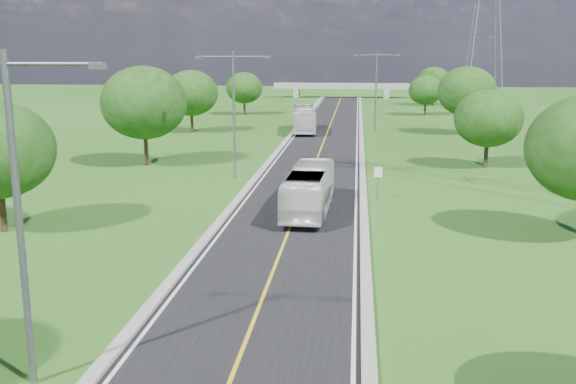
% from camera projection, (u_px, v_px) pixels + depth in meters
% --- Properties ---
extents(ground, '(260.00, 260.00, 0.00)m').
position_uv_depth(ground, '(320.00, 151.00, 65.67)').
color(ground, '#244F16').
rests_on(ground, ground).
extents(road, '(8.00, 150.00, 0.06)m').
position_uv_depth(road, '(323.00, 143.00, 71.50)').
color(road, black).
rests_on(road, ground).
extents(curb_left, '(0.50, 150.00, 0.22)m').
position_uv_depth(curb_left, '(285.00, 142.00, 71.92)').
color(curb_left, gray).
rests_on(curb_left, ground).
extents(curb_right, '(0.50, 150.00, 0.22)m').
position_uv_depth(curb_right, '(362.00, 143.00, 71.03)').
color(curb_right, gray).
rests_on(curb_right, ground).
extents(speed_limit_sign, '(0.55, 0.09, 2.40)m').
position_uv_depth(speed_limit_sign, '(378.00, 178.00, 43.40)').
color(speed_limit_sign, slate).
rests_on(speed_limit_sign, ground).
extents(overpass, '(30.00, 3.00, 3.20)m').
position_uv_depth(overpass, '(341.00, 87.00, 142.88)').
color(overpass, gray).
rests_on(overpass, ground).
extents(streetlight_near_left, '(5.90, 0.25, 10.00)m').
position_uv_depth(streetlight_near_left, '(16.00, 194.00, 18.41)').
color(streetlight_near_left, slate).
rests_on(streetlight_near_left, ground).
extents(streetlight_mid_left, '(5.90, 0.25, 10.00)m').
position_uv_depth(streetlight_mid_left, '(234.00, 104.00, 50.46)').
color(streetlight_mid_left, slate).
rests_on(streetlight_mid_left, ground).
extents(streetlight_far_right, '(5.90, 0.25, 10.00)m').
position_uv_depth(streetlight_far_right, '(376.00, 84.00, 81.27)').
color(streetlight_far_right, slate).
rests_on(streetlight_far_right, ground).
extents(power_tower_far, '(9.00, 6.40, 28.00)m').
position_uv_depth(power_tower_far, '(486.00, 29.00, 113.40)').
color(power_tower_far, slate).
rests_on(power_tower_far, ground).
extents(tree_lc, '(7.56, 7.56, 8.79)m').
position_uv_depth(tree_lc, '(144.00, 103.00, 56.34)').
color(tree_lc, black).
rests_on(tree_lc, ground).
extents(tree_ld, '(6.72, 6.72, 7.82)m').
position_uv_depth(tree_ld, '(191.00, 93.00, 80.00)').
color(tree_ld, black).
rests_on(tree_ld, ground).
extents(tree_le, '(5.88, 5.88, 6.84)m').
position_uv_depth(tree_le, '(244.00, 88.00, 103.18)').
color(tree_le, black).
rests_on(tree_le, ground).
extents(tree_rc, '(5.88, 5.88, 6.84)m').
position_uv_depth(tree_rc, '(488.00, 118.00, 55.41)').
color(tree_rc, black).
rests_on(tree_rc, ground).
extents(tree_rd, '(7.14, 7.14, 8.30)m').
position_uv_depth(tree_rd, '(467.00, 91.00, 78.32)').
color(tree_rd, black).
rests_on(tree_rd, ground).
extents(tree_re, '(5.46, 5.46, 6.35)m').
position_uv_depth(tree_re, '(426.00, 90.00, 102.16)').
color(tree_re, black).
rests_on(tree_re, ground).
extents(tree_rf, '(6.30, 6.30, 7.33)m').
position_uv_depth(tree_rf, '(434.00, 81.00, 121.09)').
color(tree_rf, black).
rests_on(tree_rf, ground).
extents(bus_outbound, '(2.75, 10.43, 2.88)m').
position_uv_depth(bus_outbound, '(309.00, 189.00, 40.30)').
color(bus_outbound, silver).
rests_on(bus_outbound, road).
extents(bus_inbound, '(3.87, 11.79, 3.22)m').
position_uv_depth(bus_inbound, '(304.00, 119.00, 81.14)').
color(bus_inbound, silver).
rests_on(bus_inbound, road).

